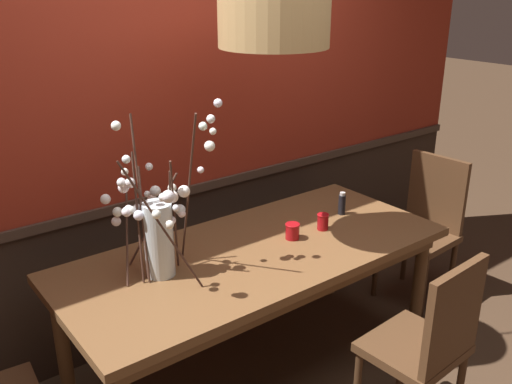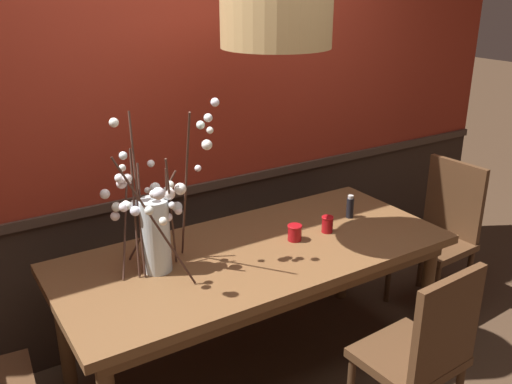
% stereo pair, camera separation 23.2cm
% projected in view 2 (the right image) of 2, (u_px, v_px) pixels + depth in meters
% --- Properties ---
extents(ground_plane, '(24.00, 24.00, 0.00)m').
position_uv_depth(ground_plane, '(256.00, 371.00, 3.10)').
color(ground_plane, '#422D1E').
extents(back_wall, '(4.76, 0.14, 2.81)m').
position_uv_depth(back_wall, '(190.00, 100.00, 3.15)').
color(back_wall, '#2D2119').
rests_on(back_wall, ground).
extents(dining_table, '(2.00, 0.88, 0.76)m').
position_uv_depth(dining_table, '(256.00, 264.00, 2.86)').
color(dining_table, brown).
rests_on(dining_table, ground).
extents(chair_head_east_end, '(0.42, 0.45, 0.97)m').
position_uv_depth(chair_head_east_end, '(441.00, 229.00, 3.58)').
color(chair_head_east_end, '#4C301C').
rests_on(chair_head_east_end, ground).
extents(chair_near_side_right, '(0.44, 0.41, 0.94)m').
position_uv_depth(chair_near_side_right, '(422.00, 352.00, 2.41)').
color(chair_near_side_right, '#4C301C').
rests_on(chair_near_side_right, ground).
extents(chair_far_side_right, '(0.46, 0.45, 0.88)m').
position_uv_depth(chair_far_side_right, '(223.00, 225.00, 3.71)').
color(chair_far_side_right, '#4C301C').
rests_on(chair_far_side_right, ground).
extents(chair_far_side_left, '(0.45, 0.44, 0.93)m').
position_uv_depth(chair_far_side_left, '(134.00, 246.00, 3.39)').
color(chair_far_side_left, '#4C301C').
rests_on(chair_far_side_left, ground).
extents(vase_with_blossoms, '(0.49, 0.52, 0.80)m').
position_uv_depth(vase_with_blossoms, '(155.00, 224.00, 2.55)').
color(vase_with_blossoms, silver).
rests_on(vase_with_blossoms, dining_table).
extents(candle_holder_nearer_center, '(0.08, 0.08, 0.09)m').
position_uv_depth(candle_holder_nearer_center, '(295.00, 233.00, 2.91)').
color(candle_holder_nearer_center, '#9E0F14').
rests_on(candle_holder_nearer_center, dining_table).
extents(candle_holder_nearer_edge, '(0.07, 0.07, 0.09)m').
position_uv_depth(candle_holder_nearer_edge, '(327.00, 224.00, 3.00)').
color(candle_holder_nearer_edge, '#9E0F14').
rests_on(candle_holder_nearer_edge, dining_table).
extents(condiment_bottle, '(0.04, 0.04, 0.13)m').
position_uv_depth(condiment_bottle, '(350.00, 207.00, 3.18)').
color(condiment_bottle, black).
rests_on(condiment_bottle, dining_table).
extents(pendant_lamp, '(0.51, 0.51, 1.07)m').
position_uv_depth(pendant_lamp, '(276.00, 21.00, 2.53)').
color(pendant_lamp, tan).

